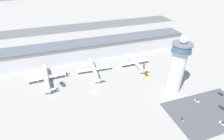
{
  "coord_description": "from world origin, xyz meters",
  "views": [
    {
      "loc": [
        -24.67,
        -121.52,
        100.2
      ],
      "look_at": [
        22.21,
        16.9,
        8.89
      ],
      "focal_mm": 28.0,
      "sensor_mm": 36.0,
      "label": 1
    }
  ],
  "objects": [
    {
      "name": "airplane_gate_charlie",
      "position": [
        54.44,
        31.33,
        4.21
      ],
      "size": [
        33.52,
        40.47,
        12.01
      ],
      "color": "silver",
      "rests_on": "ground"
    },
    {
      "name": "service_truck_catering",
      "position": [
        -26.75,
        19.94,
        1.1
      ],
      "size": [
        5.18,
        7.42,
        3.15
      ],
      "color": "black",
      "rests_on": "ground"
    },
    {
      "name": "terminal_building",
      "position": [
        0.0,
        70.0,
        9.8
      ],
      "size": [
        267.24,
        25.0,
        19.4
      ],
      "color": "#B2B2B7",
      "rests_on": "ground"
    },
    {
      "name": "ground_plane",
      "position": [
        0.0,
        0.0,
        0.0
      ],
      "size": [
        1000.0,
        1000.0,
        0.0
      ],
      "primitive_type": "plane",
      "color": "gray"
    },
    {
      "name": "car_green_van",
      "position": [
        104.62,
        -39.23,
        0.54
      ],
      "size": [
        1.97,
        4.45,
        1.4
      ],
      "color": "black",
      "rests_on": "ground"
    },
    {
      "name": "runway_strip",
      "position": [
        0.0,
        186.72,
        0.0
      ],
      "size": [
        400.86,
        44.0,
        0.01
      ],
      "primitive_type": "cube",
      "color": "#515154",
      "rests_on": "ground"
    },
    {
      "name": "parking_lot_surface",
      "position": [
        79.07,
        -52.09,
        0.0
      ],
      "size": [
        64.0,
        40.0,
        0.01
      ],
      "primitive_type": "cube",
      "color": "#424247",
      "rests_on": "ground"
    },
    {
      "name": "airplane_gate_alpha",
      "position": [
        -40.43,
        31.31,
        4.6
      ],
      "size": [
        37.72,
        46.06,
        14.01
      ],
      "color": "silver",
      "rests_on": "ground"
    },
    {
      "name": "control_tower",
      "position": [
        67.91,
        -20.08,
        25.29
      ],
      "size": [
        16.18,
        16.18,
        51.81
      ],
      "color": "silver",
      "rests_on": "ground"
    },
    {
      "name": "car_yellow_taxi",
      "position": [
        91.65,
        -52.44,
        0.54
      ],
      "size": [
        1.93,
        4.6,
        1.41
      ],
      "color": "black",
      "rests_on": "ground"
    },
    {
      "name": "service_truck_fuel",
      "position": [
        56.35,
        7.41,
        1.08
      ],
      "size": [
        8.34,
        4.48,
        3.11
      ],
      "color": "black",
      "rests_on": "ground"
    },
    {
      "name": "airplane_gate_bravo",
      "position": [
        7.39,
        32.21,
        3.87
      ],
      "size": [
        37.01,
        44.42,
        11.69
      ],
      "color": "white",
      "rests_on": "ground"
    },
    {
      "name": "car_grey_coupe",
      "position": [
        78.71,
        -39.31,
        0.6
      ],
      "size": [
        1.87,
        4.24,
        1.54
      ],
      "color": "black",
      "rests_on": "ground"
    },
    {
      "name": "car_silver_sedan",
      "position": [
        79.04,
        -65.05,
        0.53
      ],
      "size": [
        1.87,
        4.08,
        1.37
      ],
      "color": "black",
      "rests_on": "ground"
    },
    {
      "name": "car_maroon_suv",
      "position": [
        53.24,
        -52.6,
        0.56
      ],
      "size": [
        1.79,
        4.75,
        1.45
      ],
      "color": "black",
      "rests_on": "ground"
    },
    {
      "name": "service_truck_baggage",
      "position": [
        -20.78,
        36.19,
        1.08
      ],
      "size": [
        5.88,
        6.32,
        3.1
      ],
      "color": "black",
      "rests_on": "ground"
    }
  ]
}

